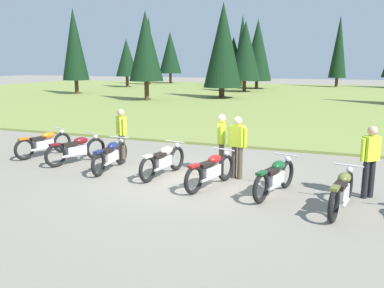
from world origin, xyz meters
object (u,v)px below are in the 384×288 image
at_px(motorcycle_orange, 44,143).
at_px(rider_near_row_end, 122,132).
at_px(motorcycle_cream, 163,160).
at_px(motorcycle_british_green, 275,177).
at_px(motorcycle_olive, 342,191).
at_px(rider_in_hivis_vest, 370,158).
at_px(motorcycle_red, 211,170).
at_px(motorcycle_navy, 111,155).
at_px(rider_with_back_turned, 237,144).
at_px(motorcycle_maroon, 77,149).
at_px(rider_checking_bike, 222,140).

xyz_separation_m(motorcycle_orange, rider_near_row_end, (2.86, 0.17, 0.51)).
xyz_separation_m(motorcycle_cream, motorcycle_british_green, (3.13, -0.56, 0.00)).
relative_size(motorcycle_olive, rider_near_row_end, 1.25).
bearing_deg(motorcycle_orange, rider_in_hivis_vest, -4.56).
xyz_separation_m(motorcycle_red, rider_in_hivis_vest, (3.62, 0.50, 0.51)).
distance_m(motorcycle_red, motorcycle_olive, 3.14).
relative_size(motorcycle_navy, rider_near_row_end, 1.26).
bearing_deg(motorcycle_orange, motorcycle_red, -11.63).
relative_size(motorcycle_british_green, rider_with_back_turned, 1.23).
xyz_separation_m(motorcycle_orange, motorcycle_maroon, (1.59, -0.41, 0.00)).
relative_size(motorcycle_navy, rider_in_hivis_vest, 1.26).
xyz_separation_m(motorcycle_maroon, motorcycle_cream, (3.12, -0.38, 0.00)).
distance_m(motorcycle_orange, motorcycle_red, 6.37).
distance_m(motorcycle_navy, rider_checking_bike, 3.23).
height_order(motorcycle_maroon, rider_in_hivis_vest, rider_in_hivis_vest).
xyz_separation_m(motorcycle_navy, rider_checking_bike, (3.09, 0.78, 0.51)).
height_order(motorcycle_cream, rider_with_back_turned, rider_with_back_turned).
relative_size(motorcycle_british_green, motorcycle_olive, 0.98).
bearing_deg(motorcycle_maroon, motorcycle_olive, -11.08).
xyz_separation_m(motorcycle_maroon, motorcycle_navy, (1.43, -0.35, 0.00)).
height_order(rider_near_row_end, rider_checking_bike, same).
bearing_deg(motorcycle_red, motorcycle_maroon, 169.34).
xyz_separation_m(motorcycle_maroon, motorcycle_olive, (7.73, -1.51, 0.00)).
xyz_separation_m(rider_in_hivis_vest, rider_checking_bike, (-3.75, 0.81, 0.00)).
bearing_deg(motorcycle_british_green, motorcycle_olive, -21.17).
height_order(motorcycle_british_green, motorcycle_olive, same).
bearing_deg(motorcycle_cream, rider_near_row_end, 152.67).
bearing_deg(motorcycle_navy, rider_checking_bike, 14.22).
bearing_deg(motorcycle_olive, motorcycle_orange, 168.34).
distance_m(motorcycle_navy, rider_in_hivis_vest, 6.87).
xyz_separation_m(motorcycle_maroon, rider_with_back_turned, (5.06, 0.09, 0.51)).
bearing_deg(motorcycle_olive, rider_checking_bike, 148.67).
bearing_deg(motorcycle_navy, motorcycle_maroon, 166.34).
height_order(motorcycle_navy, rider_with_back_turned, rider_with_back_turned).
bearing_deg(rider_near_row_end, rider_in_hivis_vest, -7.74).
xyz_separation_m(motorcycle_olive, rider_checking_bike, (-3.20, 1.95, 0.51)).
xyz_separation_m(motorcycle_navy, motorcycle_olive, (6.30, -1.17, 0.00)).
bearing_deg(rider_in_hivis_vest, motorcycle_cream, -180.00).
distance_m(motorcycle_british_green, motorcycle_olive, 1.59).
relative_size(motorcycle_cream, motorcycle_red, 1.02).
xyz_separation_m(motorcycle_navy, motorcycle_cream, (1.68, -0.03, 0.00)).
height_order(motorcycle_orange, rider_checking_bike, rider_checking_bike).
bearing_deg(motorcycle_british_green, rider_checking_bike, 141.38).
bearing_deg(motorcycle_navy, motorcycle_british_green, -7.01).
bearing_deg(rider_near_row_end, motorcycle_cream, -27.33).
xyz_separation_m(motorcycle_cream, motorcycle_olive, (4.61, -1.14, 0.00)).
distance_m(rider_near_row_end, rider_checking_bike, 3.26).
distance_m(motorcycle_orange, motorcycle_maroon, 1.64).
relative_size(motorcycle_cream, rider_in_hivis_vest, 1.25).
distance_m(motorcycle_navy, motorcycle_red, 3.27).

